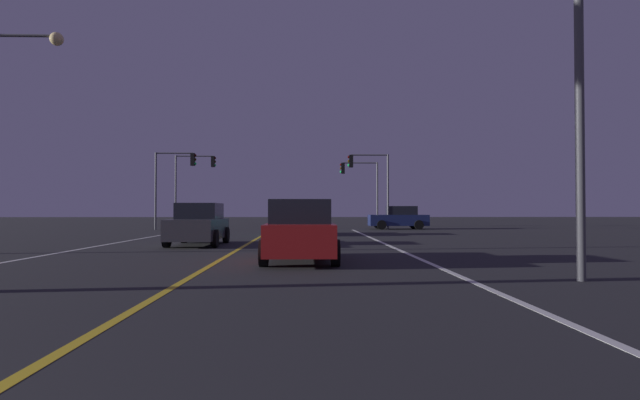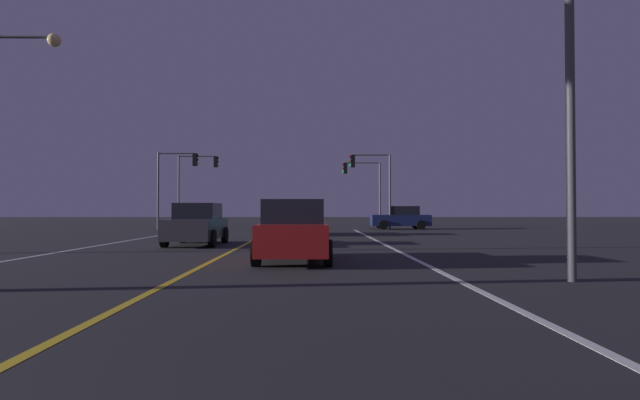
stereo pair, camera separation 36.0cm
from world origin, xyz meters
The scene contains 13 objects.
lane_edge_right centered at (5.74, 14.93, 0.00)m, with size 0.16×41.86×0.01m, color silver.
lane_edge_left centered at (-5.74, 14.93, 0.00)m, with size 0.16×41.86×0.01m, color silver.
lane_center_divider centered at (0.00, 14.93, 0.00)m, with size 0.16×41.86×0.01m, color gold.
car_crossing_side centered at (9.27, 37.12, 0.82)m, with size 4.30×2.02×1.70m.
car_oncoming centered at (-1.92, 20.61, 0.82)m, with size 2.02×4.30×1.70m.
car_ahead_far centered at (2.00, 28.93, 0.82)m, with size 2.02×4.30×1.70m.
car_lead_same_lane centered at (2.28, 14.02, 0.82)m, with size 2.02×4.30×1.70m.
traffic_light_near_right centered at (6.95, 36.36, 4.04)m, with size 3.00×0.36×5.45m.
traffic_light_near_left centered at (-6.98, 36.36, 4.10)m, with size 2.96×0.36×5.54m.
traffic_light_far_right centered at (6.85, 41.86, 4.01)m, with size 3.19×0.36×5.39m.
traffic_light_far_left centered at (-6.81, 41.86, 4.38)m, with size 3.38×0.36×5.92m.
street_lamp_right_near centered at (7.27, 10.02, 4.60)m, with size 2.68×0.44×7.07m.
street_lamp_left_mid centered at (-7.34, 16.72, 4.71)m, with size 2.50×0.44×7.29m.
Camera 1 is at (2.46, 0.06, 1.43)m, focal length 28.30 mm.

